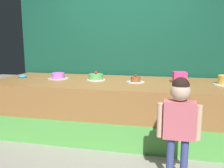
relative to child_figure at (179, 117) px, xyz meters
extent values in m
plane|color=gray|center=(-0.89, 0.55, -0.69)|extent=(12.00, 12.00, 0.00)
cube|color=#9E6B38|center=(-0.89, 1.22, -0.29)|extent=(3.69, 1.33, 0.79)
cube|color=#59B24C|center=(-0.89, 0.54, -0.51)|extent=(3.69, 0.02, 0.36)
cube|color=#144C38|center=(-0.89, 1.98, 0.84)|extent=(3.89, 0.08, 3.05)
cylinder|color=#3F4C8C|center=(-0.07, 0.00, -0.45)|extent=(0.07, 0.07, 0.47)
cylinder|color=#3F4C8C|center=(0.07, 0.00, -0.45)|extent=(0.07, 0.07, 0.47)
cube|color=#D86672|center=(0.00, 0.00, -0.03)|extent=(0.29, 0.13, 0.37)
cylinder|color=beige|center=(-0.18, 0.00, -0.05)|extent=(0.06, 0.06, 0.33)
cylinder|color=beige|center=(0.18, 0.00, -0.05)|extent=(0.06, 0.06, 0.33)
sphere|color=beige|center=(0.00, 0.00, 0.24)|extent=(0.19, 0.19, 0.19)
sphere|color=black|center=(0.00, 0.00, 0.30)|extent=(0.16, 0.16, 0.16)
cube|color=#F73C86|center=(0.05, 1.31, 0.18)|extent=(0.20, 0.20, 0.16)
torus|color=#3399D8|center=(-2.46, 1.27, 0.12)|extent=(0.14, 0.14, 0.04)
cylinder|color=silver|center=(-1.83, 1.28, 0.11)|extent=(0.34, 0.34, 0.01)
cylinder|color=#CC66D8|center=(-1.83, 1.28, 0.16)|extent=(0.20, 0.20, 0.09)
cylinder|color=white|center=(-1.20, 1.30, 0.11)|extent=(0.29, 0.29, 0.01)
cylinder|color=#59B259|center=(-1.20, 1.30, 0.15)|extent=(0.23, 0.23, 0.08)
sphere|color=red|center=(-1.20, 1.30, 0.22)|extent=(0.04, 0.04, 0.04)
cylinder|color=silver|center=(-0.57, 1.23, 0.11)|extent=(0.26, 0.26, 0.01)
cylinder|color=brown|center=(-0.57, 1.23, 0.15)|extent=(0.14, 0.14, 0.07)
sphere|color=red|center=(-0.57, 1.23, 0.20)|extent=(0.03, 0.03, 0.03)
camera|label=1|loc=(-0.13, -2.29, 0.70)|focal=39.02mm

